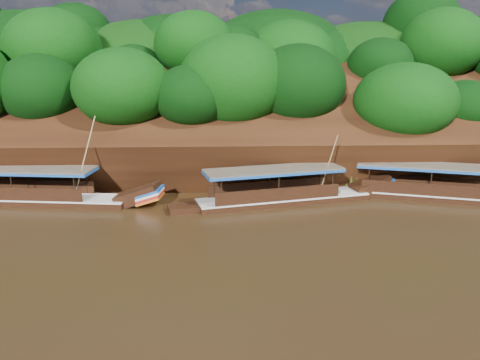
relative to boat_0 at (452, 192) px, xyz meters
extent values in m
plane|color=black|center=(-14.20, -7.28, -0.54)|extent=(160.00, 160.00, 0.00)
cube|color=black|center=(-14.20, 8.72, 2.96)|extent=(120.00, 16.12, 13.64)
cube|color=black|center=(-14.20, 18.72, -0.54)|extent=(120.00, 24.00, 12.00)
ellipsoid|color=#0A3809|center=(-20.20, 7.72, 2.96)|extent=(18.00, 8.00, 6.40)
ellipsoid|color=#0A3809|center=(-14.20, 15.72, 8.66)|extent=(24.00, 11.00, 8.40)
cube|color=black|center=(-0.72, 0.23, -0.54)|extent=(12.47, 5.83, 0.87)
cube|color=silver|center=(-0.72, 0.23, -0.12)|extent=(12.49, 5.90, 0.10)
cube|color=#4E4537|center=(-1.46, 0.47, 1.80)|extent=(10.00, 5.31, 0.12)
cube|color=#1950A4|center=(-1.46, 0.47, 1.68)|extent=(10.00, 5.31, 0.17)
cube|color=black|center=(-11.65, -0.14, -0.54)|extent=(11.92, 4.91, 0.88)
cube|color=silver|center=(-11.65, -0.14, -0.12)|extent=(11.94, 4.97, 0.10)
cube|color=black|center=(-5.24, 1.44, 0.15)|extent=(3.09, 2.24, 1.65)
cube|color=#1950A4|center=(-4.52, 1.62, 0.44)|extent=(1.81, 1.98, 0.60)
cube|color=red|center=(-4.52, 1.62, 0.11)|extent=(1.81, 1.98, 0.60)
cube|color=#4E4537|center=(-12.37, -0.32, 1.82)|extent=(9.52, 4.61, 0.12)
cube|color=#1950A4|center=(-12.37, -0.32, 1.70)|extent=(9.52, 4.61, 0.18)
cylinder|color=tan|center=(-8.66, -0.01, 2.07)|extent=(0.82, 1.26, 4.13)
cube|color=black|center=(-28.56, 0.51, -0.54)|extent=(13.07, 3.71, 0.88)
cube|color=silver|center=(-28.56, 0.51, -0.12)|extent=(13.08, 3.78, 0.10)
cube|color=black|center=(-21.35, -0.37, 0.14)|extent=(3.21, 1.97, 1.73)
cube|color=#1950A4|center=(-20.55, -0.47, 0.44)|extent=(1.78, 1.86, 0.65)
cube|color=red|center=(-20.55, -0.47, 0.11)|extent=(1.78, 1.86, 0.65)
cube|color=#4E4537|center=(-29.36, 0.61, 1.82)|extent=(10.33, 3.69, 0.12)
cube|color=#1950A4|center=(-29.36, 0.61, 1.70)|extent=(10.33, 3.69, 0.18)
cylinder|color=tan|center=(-24.70, -0.16, 2.69)|extent=(1.53, 1.21, 5.30)
cone|color=#2D5916|center=(-26.93, 2.65, 0.49)|extent=(1.50, 1.50, 2.06)
cone|color=#2D5916|center=(-20.49, 1.93, 0.16)|extent=(1.50, 1.50, 1.39)
cone|color=#2D5916|center=(-12.12, 2.13, 0.44)|extent=(1.50, 1.50, 1.95)
cone|color=#2D5916|center=(-6.28, 2.36, 0.59)|extent=(1.50, 1.50, 2.26)
cone|color=#2D5916|center=(-0.51, 2.21, 0.18)|extent=(1.50, 1.50, 1.44)
camera|label=1|loc=(-15.87, -30.26, 8.79)|focal=35.00mm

